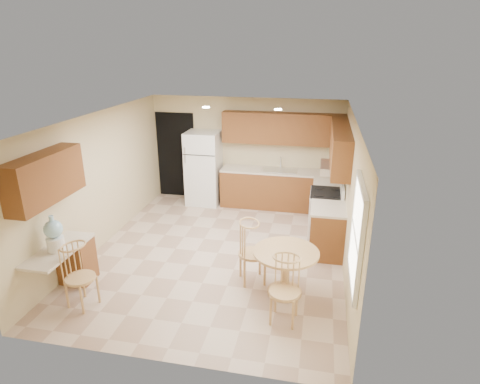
% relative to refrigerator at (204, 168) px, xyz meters
% --- Properties ---
extents(floor, '(5.50, 5.50, 0.00)m').
position_rel_refrigerator_xyz_m(floor, '(0.95, -2.40, -0.87)').
color(floor, tan).
rests_on(floor, ground).
extents(ceiling, '(4.50, 5.50, 0.02)m').
position_rel_refrigerator_xyz_m(ceiling, '(0.95, -2.40, 1.63)').
color(ceiling, white).
rests_on(ceiling, wall_back).
extents(wall_back, '(4.50, 0.02, 2.50)m').
position_rel_refrigerator_xyz_m(wall_back, '(0.95, 0.35, 0.38)').
color(wall_back, '#C9B387').
rests_on(wall_back, floor).
extents(wall_front, '(4.50, 0.02, 2.50)m').
position_rel_refrigerator_xyz_m(wall_front, '(0.95, -5.15, 0.38)').
color(wall_front, '#C9B387').
rests_on(wall_front, floor).
extents(wall_left, '(0.02, 5.50, 2.50)m').
position_rel_refrigerator_xyz_m(wall_left, '(-1.30, -2.40, 0.38)').
color(wall_left, '#C9B387').
rests_on(wall_left, floor).
extents(wall_right, '(0.02, 5.50, 2.50)m').
position_rel_refrigerator_xyz_m(wall_right, '(3.20, -2.40, 0.38)').
color(wall_right, '#C9B387').
rests_on(wall_right, floor).
extents(doorway, '(0.90, 0.02, 2.10)m').
position_rel_refrigerator_xyz_m(doorway, '(-0.80, 0.34, 0.18)').
color(doorway, black).
rests_on(doorway, floor).
extents(base_cab_back, '(2.75, 0.60, 0.87)m').
position_rel_refrigerator_xyz_m(base_cab_back, '(1.83, 0.05, -0.43)').
color(base_cab_back, brown).
rests_on(base_cab_back, floor).
extents(counter_back, '(2.75, 0.63, 0.04)m').
position_rel_refrigerator_xyz_m(counter_back, '(1.83, 0.05, 0.02)').
color(counter_back, beige).
rests_on(counter_back, base_cab_back).
extents(base_cab_right_a, '(0.60, 0.59, 0.87)m').
position_rel_refrigerator_xyz_m(base_cab_right_a, '(2.90, -0.54, -0.43)').
color(base_cab_right_a, brown).
rests_on(base_cab_right_a, floor).
extents(counter_right_a, '(0.63, 0.59, 0.04)m').
position_rel_refrigerator_xyz_m(counter_right_a, '(2.90, -0.54, 0.02)').
color(counter_right_a, beige).
rests_on(counter_right_a, base_cab_right_a).
extents(base_cab_right_b, '(0.60, 0.80, 0.87)m').
position_rel_refrigerator_xyz_m(base_cab_right_b, '(2.90, -2.00, -0.43)').
color(base_cab_right_b, brown).
rests_on(base_cab_right_b, floor).
extents(counter_right_b, '(0.63, 0.80, 0.04)m').
position_rel_refrigerator_xyz_m(counter_right_b, '(2.90, -2.00, 0.02)').
color(counter_right_b, beige).
rests_on(counter_right_b, base_cab_right_b).
extents(upper_cab_back, '(2.75, 0.33, 0.70)m').
position_rel_refrigerator_xyz_m(upper_cab_back, '(1.83, 0.19, 0.98)').
color(upper_cab_back, brown).
rests_on(upper_cab_back, wall_back).
extents(upper_cab_right, '(0.33, 2.42, 0.70)m').
position_rel_refrigerator_xyz_m(upper_cab_right, '(3.04, -1.19, 0.98)').
color(upper_cab_right, brown).
rests_on(upper_cab_right, wall_right).
extents(upper_cab_left, '(0.33, 1.40, 0.70)m').
position_rel_refrigerator_xyz_m(upper_cab_left, '(-1.13, -4.00, 0.98)').
color(upper_cab_left, brown).
rests_on(upper_cab_left, wall_left).
extents(sink, '(0.78, 0.44, 0.01)m').
position_rel_refrigerator_xyz_m(sink, '(1.80, 0.05, 0.04)').
color(sink, silver).
rests_on(sink, counter_back).
extents(range_hood, '(0.50, 0.76, 0.14)m').
position_rel_refrigerator_xyz_m(range_hood, '(2.95, -1.22, 0.55)').
color(range_hood, silver).
rests_on(range_hood, upper_cab_right).
extents(desk_pedestal, '(0.48, 0.42, 0.72)m').
position_rel_refrigerator_xyz_m(desk_pedestal, '(-1.05, -3.72, -0.51)').
color(desk_pedestal, brown).
rests_on(desk_pedestal, floor).
extents(desk_top, '(0.50, 1.20, 0.04)m').
position_rel_refrigerator_xyz_m(desk_top, '(-1.05, -4.10, -0.12)').
color(desk_top, beige).
rests_on(desk_top, desk_pedestal).
extents(window, '(0.06, 1.12, 1.30)m').
position_rel_refrigerator_xyz_m(window, '(3.18, -4.25, 0.63)').
color(window, white).
rests_on(window, wall_right).
extents(can_light_a, '(0.14, 0.14, 0.02)m').
position_rel_refrigerator_xyz_m(can_light_a, '(0.45, -1.20, 1.62)').
color(can_light_a, white).
rests_on(can_light_a, ceiling).
extents(can_light_b, '(0.14, 0.14, 0.02)m').
position_rel_refrigerator_xyz_m(can_light_b, '(1.85, -1.20, 1.62)').
color(can_light_b, white).
rests_on(can_light_b, ceiling).
extents(refrigerator, '(0.77, 0.75, 1.74)m').
position_rel_refrigerator_xyz_m(refrigerator, '(0.00, 0.00, 0.00)').
color(refrigerator, white).
rests_on(refrigerator, floor).
extents(stove, '(0.65, 0.76, 1.09)m').
position_rel_refrigerator_xyz_m(stove, '(2.88, -1.22, -0.40)').
color(stove, white).
rests_on(stove, floor).
extents(dining_table, '(0.99, 0.99, 0.73)m').
position_rel_refrigerator_xyz_m(dining_table, '(2.28, -3.42, -0.39)').
color(dining_table, tan).
rests_on(dining_table, floor).
extents(chair_table_a, '(0.46, 0.59, 1.04)m').
position_rel_refrigerator_xyz_m(chair_table_a, '(1.73, -3.27, -0.24)').
color(chair_table_a, tan).
rests_on(chair_table_a, floor).
extents(chair_table_b, '(0.43, 0.43, 0.97)m').
position_rel_refrigerator_xyz_m(chair_table_b, '(2.33, -4.17, -0.28)').
color(chair_table_b, tan).
rests_on(chair_table_b, floor).
extents(chair_desk, '(0.43, 0.55, 0.97)m').
position_rel_refrigerator_xyz_m(chair_desk, '(-0.60, -4.41, -0.28)').
color(chair_desk, tan).
rests_on(chair_desk, floor).
extents(water_crock, '(0.27, 0.27, 0.56)m').
position_rel_refrigerator_xyz_m(water_crock, '(-1.05, -4.13, 0.15)').
color(water_crock, white).
rests_on(water_crock, desk_top).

